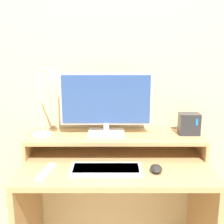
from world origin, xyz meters
name	(u,v)px	position (x,y,z in m)	size (l,w,h in m)	color
wall_back	(116,73)	(0.00, 0.61, 1.25)	(6.00, 0.05, 2.50)	beige
desk	(116,202)	(0.00, 0.29, 0.54)	(1.05, 0.57, 0.78)	tan
monitor_shelf	(116,138)	(0.00, 0.43, 0.88)	(1.05, 0.27, 0.12)	tan
monitor	(106,103)	(-0.06, 0.45, 1.09)	(0.54, 0.16, 0.37)	#BCBCC1
desk_lamp	(47,104)	(-0.39, 0.37, 1.11)	(0.20, 0.23, 0.41)	silver
router_dock	(190,124)	(0.44, 0.45, 0.96)	(0.12, 0.08, 0.13)	#28282D
keyboard	(106,169)	(-0.05, 0.18, 0.79)	(0.38, 0.16, 0.02)	silver
mouse	(156,169)	(0.21, 0.17, 0.80)	(0.06, 0.09, 0.04)	black
remote_control	(47,172)	(-0.36, 0.16, 0.79)	(0.07, 0.20, 0.02)	white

